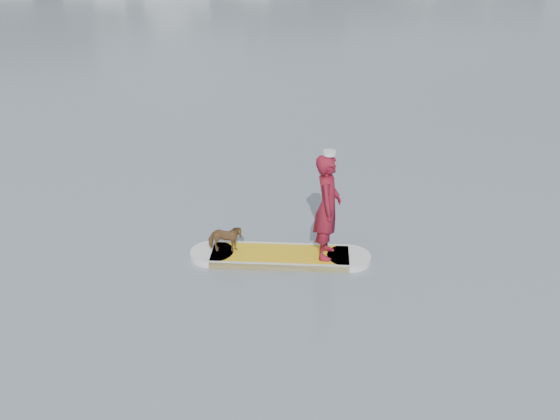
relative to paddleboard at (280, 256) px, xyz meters
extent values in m
plane|color=slate|center=(-3.71, 3.16, -0.06)|extent=(140.00, 140.00, 0.00)
cube|color=yellow|center=(0.00, 0.00, 0.00)|extent=(2.62, 1.46, 0.12)
cylinder|color=silver|center=(-1.20, 0.34, 0.00)|extent=(0.80, 0.80, 0.12)
cylinder|color=silver|center=(1.20, -0.34, 0.00)|extent=(0.80, 0.80, 0.12)
cube|color=silver|center=(0.10, 0.36, 0.00)|extent=(2.42, 0.75, 0.12)
cube|color=silver|center=(-0.10, -0.36, 0.00)|extent=(2.42, 0.75, 0.12)
imported|color=maroon|center=(0.80, -0.23, 1.03)|extent=(0.69, 0.83, 1.94)
cylinder|color=silver|center=(0.80, -0.23, 2.03)|extent=(0.22, 0.22, 0.07)
imported|color=brown|center=(-0.96, 0.27, 0.33)|extent=(0.68, 0.43, 0.53)
cylinder|color=black|center=(0.87, 0.06, 0.94)|extent=(0.11, 0.30, 1.89)
cube|color=black|center=(0.87, 0.06, 0.04)|extent=(0.10, 0.05, 0.32)
camera|label=1|loc=(-2.11, -9.54, 5.84)|focal=40.00mm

